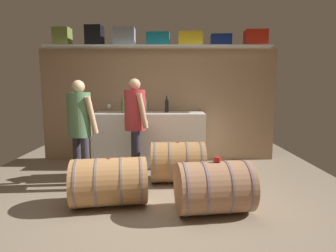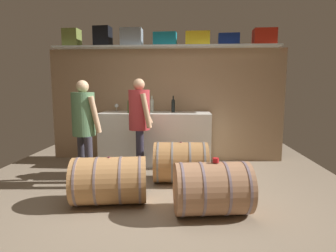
{
  "view_description": "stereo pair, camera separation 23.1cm",
  "coord_description": "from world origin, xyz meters",
  "px_view_note": "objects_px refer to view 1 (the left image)",
  "views": [
    {
      "loc": [
        0.18,
        -3.13,
        1.43
      ],
      "look_at": [
        0.17,
        0.53,
        0.92
      ],
      "focal_mm": 30.48,
      "sensor_mm": 36.0,
      "label": 1
    },
    {
      "loc": [
        0.41,
        -3.12,
        1.43
      ],
      "look_at": [
        0.17,
        0.53,
        0.92
      ],
      "focal_mm": 30.48,
      "sensor_mm": 36.0,
      "label": 2
    }
  ],
  "objects_px": {
    "wine_bottle_green": "(124,106)",
    "visitor_tasting": "(81,123)",
    "wine_bottle_dark": "(168,105)",
    "work_cabinet": "(150,139)",
    "toolcase_yellow": "(192,39)",
    "toolcase_olive": "(64,37)",
    "toolcase_navy": "(222,40)",
    "toolcase_red": "(257,38)",
    "wine_barrel_flank": "(110,182)",
    "toolcase_black": "(96,36)",
    "wine_barrel_far": "(179,162)",
    "toolcase_grey": "(125,37)",
    "wine_bottle_clear": "(146,105)",
    "wine_glass": "(110,106)",
    "wine_barrel_near": "(215,187)",
    "tasting_cup": "(219,159)",
    "toolcase_teal": "(159,39)",
    "winemaker_pouring": "(137,117)"
  },
  "relations": [
    {
      "from": "toolcase_navy",
      "to": "wine_bottle_dark",
      "type": "relative_size",
      "value": 1.23
    },
    {
      "from": "visitor_tasting",
      "to": "work_cabinet",
      "type": "bearing_deg",
      "value": 102.92
    },
    {
      "from": "toolcase_teal",
      "to": "wine_bottle_dark",
      "type": "distance_m",
      "value": 1.21
    },
    {
      "from": "toolcase_navy",
      "to": "work_cabinet",
      "type": "bearing_deg",
      "value": -165.84
    },
    {
      "from": "wine_barrel_far",
      "to": "visitor_tasting",
      "type": "distance_m",
      "value": 1.52
    },
    {
      "from": "wine_barrel_near",
      "to": "wine_barrel_flank",
      "type": "relative_size",
      "value": 0.94
    },
    {
      "from": "wine_bottle_green",
      "to": "winemaker_pouring",
      "type": "relative_size",
      "value": 0.17
    },
    {
      "from": "toolcase_olive",
      "to": "winemaker_pouring",
      "type": "relative_size",
      "value": 0.21
    },
    {
      "from": "wine_bottle_green",
      "to": "visitor_tasting",
      "type": "height_order",
      "value": "visitor_tasting"
    },
    {
      "from": "toolcase_navy",
      "to": "wine_bottle_clear",
      "type": "relative_size",
      "value": 1.25
    },
    {
      "from": "toolcase_teal",
      "to": "tasting_cup",
      "type": "xyz_separation_m",
      "value": [
        0.73,
        -2.27,
        -1.66
      ]
    },
    {
      "from": "toolcase_grey",
      "to": "toolcase_navy",
      "type": "xyz_separation_m",
      "value": [
        1.76,
        0.0,
        -0.06
      ]
    },
    {
      "from": "wine_barrel_far",
      "to": "winemaker_pouring",
      "type": "bearing_deg",
      "value": 156.36
    },
    {
      "from": "wine_glass",
      "to": "toolcase_navy",
      "type": "bearing_deg",
      "value": 0.16
    },
    {
      "from": "wine_bottle_clear",
      "to": "winemaker_pouring",
      "type": "distance_m",
      "value": 0.87
    },
    {
      "from": "toolcase_yellow",
      "to": "toolcase_olive",
      "type": "bearing_deg",
      "value": -178.29
    },
    {
      "from": "work_cabinet",
      "to": "wine_glass",
      "type": "bearing_deg",
      "value": 163.39
    },
    {
      "from": "wine_barrel_far",
      "to": "wine_barrel_flank",
      "type": "bearing_deg",
      "value": -137.44
    },
    {
      "from": "toolcase_olive",
      "to": "toolcase_yellow",
      "type": "distance_m",
      "value": 2.34
    },
    {
      "from": "toolcase_yellow",
      "to": "toolcase_black",
      "type": "bearing_deg",
      "value": -178.29
    },
    {
      "from": "toolcase_black",
      "to": "wine_barrel_far",
      "type": "height_order",
      "value": "toolcase_black"
    },
    {
      "from": "toolcase_yellow",
      "to": "toolcase_navy",
      "type": "height_order",
      "value": "toolcase_yellow"
    },
    {
      "from": "toolcase_grey",
      "to": "wine_barrel_near",
      "type": "distance_m",
      "value": 3.31
    },
    {
      "from": "wine_bottle_green",
      "to": "wine_barrel_flank",
      "type": "xyz_separation_m",
      "value": [
        0.08,
        -1.69,
        -0.79
      ]
    },
    {
      "from": "toolcase_teal",
      "to": "wine_barrel_near",
      "type": "relative_size",
      "value": 0.46
    },
    {
      "from": "wine_barrel_far",
      "to": "toolcase_black",
      "type": "bearing_deg",
      "value": 138.31
    },
    {
      "from": "toolcase_olive",
      "to": "wine_barrel_far",
      "type": "distance_m",
      "value": 3.13
    },
    {
      "from": "toolcase_yellow",
      "to": "visitor_tasting",
      "type": "relative_size",
      "value": 0.29
    },
    {
      "from": "toolcase_red",
      "to": "wine_bottle_dark",
      "type": "xyz_separation_m",
      "value": [
        -1.62,
        -0.14,
        -1.21
      ]
    },
    {
      "from": "toolcase_black",
      "to": "wine_glass",
      "type": "bearing_deg",
      "value": 3.08
    },
    {
      "from": "work_cabinet",
      "to": "wine_bottle_dark",
      "type": "distance_m",
      "value": 0.69
    },
    {
      "from": "wine_glass",
      "to": "wine_barrel_near",
      "type": "xyz_separation_m",
      "value": [
        1.63,
        -2.26,
        -0.76
      ]
    },
    {
      "from": "toolcase_olive",
      "to": "wine_barrel_far",
      "type": "height_order",
      "value": "toolcase_olive"
    },
    {
      "from": "toolcase_navy",
      "to": "wine_bottle_dark",
      "type": "bearing_deg",
      "value": -168.23
    },
    {
      "from": "toolcase_red",
      "to": "wine_barrel_flank",
      "type": "distance_m",
      "value": 3.68
    },
    {
      "from": "wine_glass",
      "to": "wine_barrel_flank",
      "type": "xyz_separation_m",
      "value": [
        0.4,
        -2.06,
        -0.76
      ]
    },
    {
      "from": "toolcase_yellow",
      "to": "tasting_cup",
      "type": "relative_size",
      "value": 6.23
    },
    {
      "from": "toolcase_olive",
      "to": "wine_bottle_green",
      "type": "bearing_deg",
      "value": -15.07
    },
    {
      "from": "toolcase_black",
      "to": "wine_barrel_near",
      "type": "bearing_deg",
      "value": -46.16
    },
    {
      "from": "wine_barrel_near",
      "to": "tasting_cup",
      "type": "distance_m",
      "value": 0.32
    },
    {
      "from": "toolcase_black",
      "to": "toolcase_yellow",
      "type": "height_order",
      "value": "toolcase_black"
    },
    {
      "from": "toolcase_teal",
      "to": "visitor_tasting",
      "type": "height_order",
      "value": "toolcase_teal"
    },
    {
      "from": "work_cabinet",
      "to": "wine_barrel_flank",
      "type": "xyz_separation_m",
      "value": [
        -0.37,
        -1.83,
        -0.19
      ]
    },
    {
      "from": "toolcase_grey",
      "to": "wine_bottle_clear",
      "type": "distance_m",
      "value": 1.29
    },
    {
      "from": "toolcase_navy",
      "to": "wine_bottle_green",
      "type": "height_order",
      "value": "toolcase_navy"
    },
    {
      "from": "toolcase_black",
      "to": "toolcase_yellow",
      "type": "xyz_separation_m",
      "value": [
        1.75,
        0.0,
        -0.06
      ]
    },
    {
      "from": "toolcase_teal",
      "to": "wine_bottle_clear",
      "type": "distance_m",
      "value": 1.22
    },
    {
      "from": "toolcase_red",
      "to": "wine_barrel_far",
      "type": "distance_m",
      "value": 2.75
    },
    {
      "from": "wine_bottle_dark",
      "to": "work_cabinet",
      "type": "bearing_deg",
      "value": -162.58
    },
    {
      "from": "toolcase_grey",
      "to": "toolcase_navy",
      "type": "relative_size",
      "value": 1.05
    }
  ]
}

